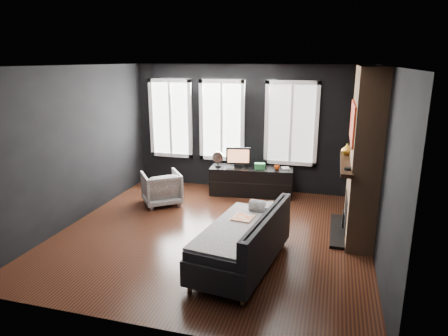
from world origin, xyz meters
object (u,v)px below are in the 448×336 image
(armchair, at_px, (161,186))
(media_console, at_px, (251,181))
(monitor, at_px, (238,156))
(sofa, at_px, (242,238))
(book, at_px, (282,164))
(mug, at_px, (277,167))
(mantel_vase, at_px, (347,149))

(armchair, distance_m, media_console, 1.91)
(armchair, height_order, monitor, monitor)
(sofa, bearing_deg, armchair, 144.70)
(book, bearing_deg, mug, -129.11)
(monitor, bearing_deg, media_console, -13.34)
(armchair, distance_m, book, 2.52)
(sofa, distance_m, mantel_vase, 2.56)
(media_console, relative_size, mantel_vase, 8.82)
(mug, relative_size, mantel_vase, 0.58)
(media_console, xyz_separation_m, mantel_vase, (1.85, -1.05, 1.03))
(sofa, bearing_deg, book, 95.78)
(sofa, xyz_separation_m, monitor, (-0.78, 3.02, 0.41))
(sofa, xyz_separation_m, mug, (0.04, 3.02, 0.23))
(book, bearing_deg, mantel_vase, -43.24)
(sofa, bearing_deg, mantel_vase, 63.47)
(armchair, height_order, mug, armchair)
(mantel_vase, bearing_deg, mug, 141.42)
(book, distance_m, mantel_vase, 1.80)
(sofa, xyz_separation_m, mantel_vase, (1.36, 1.97, 0.91))
(media_console, bearing_deg, mantel_vase, -35.50)
(armchair, height_order, media_console, armchair)
(armchair, bearing_deg, mug, 168.96)
(mug, xyz_separation_m, mantel_vase, (1.32, -1.05, 0.68))
(mantel_vase, bearing_deg, sofa, -124.67)
(sofa, height_order, mantel_vase, mantel_vase)
(monitor, distance_m, mug, 0.84)
(monitor, bearing_deg, mantel_vase, -38.61)
(mantel_vase, bearing_deg, book, 136.76)
(mug, height_order, mantel_vase, mantel_vase)
(monitor, bearing_deg, armchair, -153.91)
(media_console, xyz_separation_m, mug, (0.53, 0.00, 0.35))
(sofa, distance_m, book, 3.14)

